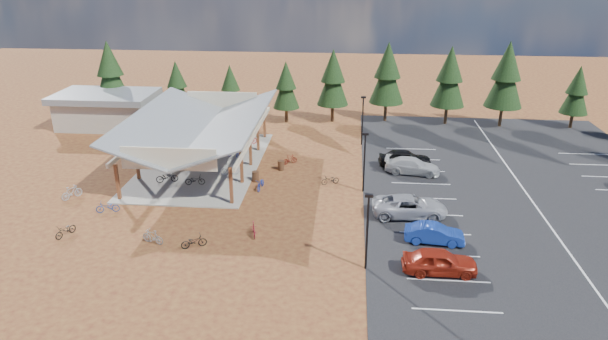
% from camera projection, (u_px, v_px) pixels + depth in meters
% --- Properties ---
extents(ground, '(140.00, 140.00, 0.00)m').
position_uv_depth(ground, '(301.00, 199.00, 43.82)').
color(ground, '#5A2417').
rests_on(ground, ground).
extents(asphalt_lot, '(27.00, 44.00, 0.04)m').
position_uv_depth(asphalt_lot, '(526.00, 192.00, 45.08)').
color(asphalt_lot, black).
rests_on(asphalt_lot, ground).
extents(concrete_pad, '(10.60, 18.60, 0.10)m').
position_uv_depth(concrete_pad, '(203.00, 164.00, 51.10)').
color(concrete_pad, gray).
rests_on(concrete_pad, ground).
extents(bike_pavilion, '(11.65, 19.40, 4.97)m').
position_uv_depth(bike_pavilion, '(200.00, 125.00, 49.70)').
color(bike_pavilion, brown).
rests_on(bike_pavilion, concrete_pad).
extents(outbuilding, '(11.00, 7.00, 3.90)m').
position_uv_depth(outbuilding, '(107.00, 109.00, 61.69)').
color(outbuilding, '#ADA593').
rests_on(outbuilding, ground).
extents(lamp_post_0, '(0.50, 0.25, 5.14)m').
position_uv_depth(lamp_post_0, '(367.00, 226.00, 33.06)').
color(lamp_post_0, black).
rests_on(lamp_post_0, ground).
extents(lamp_post_1, '(0.50, 0.25, 5.14)m').
position_uv_depth(lamp_post_1, '(364.00, 158.00, 44.16)').
color(lamp_post_1, black).
rests_on(lamp_post_1, ground).
extents(lamp_post_2, '(0.50, 0.25, 5.14)m').
position_uv_depth(lamp_post_2, '(363.00, 117.00, 55.26)').
color(lamp_post_2, black).
rests_on(lamp_post_2, ground).
extents(trash_bin_0, '(0.60, 0.60, 0.90)m').
position_uv_depth(trash_bin_0, '(256.00, 176.00, 47.13)').
color(trash_bin_0, '#442918').
rests_on(trash_bin_0, ground).
extents(trash_bin_1, '(0.60, 0.60, 0.90)m').
position_uv_depth(trash_bin_1, '(281.00, 165.00, 49.60)').
color(trash_bin_1, '#442918').
rests_on(trash_bin_1, ground).
extents(pine_0, '(3.96, 3.96, 9.22)m').
position_uv_depth(pine_0, '(110.00, 71.00, 63.74)').
color(pine_0, '#382314').
rests_on(pine_0, ground).
extents(pine_1, '(2.99, 2.99, 6.97)m').
position_uv_depth(pine_1, '(177.00, 84.00, 63.64)').
color(pine_1, '#382314').
rests_on(pine_1, ground).
extents(pine_2, '(2.87, 2.87, 6.69)m').
position_uv_depth(pine_2, '(230.00, 87.00, 62.83)').
color(pine_2, '#382314').
rests_on(pine_2, ground).
extents(pine_3, '(3.08, 3.08, 7.18)m').
position_uv_depth(pine_3, '(286.00, 85.00, 62.40)').
color(pine_3, '#382314').
rests_on(pine_3, ground).
extents(pine_4, '(3.66, 3.66, 8.52)m').
position_uv_depth(pine_4, '(333.00, 78.00, 62.31)').
color(pine_4, '#382314').
rests_on(pine_4, ground).
extents(pine_5, '(3.99, 3.99, 9.30)m').
position_uv_depth(pine_5, '(387.00, 73.00, 62.32)').
color(pine_5, '#382314').
rests_on(pine_5, ground).
extents(pine_6, '(3.88, 3.88, 9.04)m').
position_uv_depth(pine_6, '(450.00, 77.00, 61.27)').
color(pine_6, '#382314').
rests_on(pine_6, ground).
extents(pine_7, '(4.18, 4.18, 9.73)m').
position_uv_depth(pine_7, '(506.00, 75.00, 60.16)').
color(pine_7, '#382314').
rests_on(pine_7, ground).
extents(pine_8, '(3.07, 3.07, 7.15)m').
position_uv_depth(pine_8, '(577.00, 90.00, 60.19)').
color(pine_8, '#382314').
rests_on(pine_8, ground).
extents(bike_0, '(1.98, 1.20, 0.98)m').
position_uv_depth(bike_0, '(167.00, 177.00, 46.65)').
color(bike_0, black).
rests_on(bike_0, concrete_pad).
extents(bike_1, '(1.92, 0.99, 1.11)m').
position_uv_depth(bike_1, '(181.00, 163.00, 49.63)').
color(bike_1, '#969B9F').
rests_on(bike_1, concrete_pad).
extents(bike_2, '(1.79, 0.80, 0.91)m').
position_uv_depth(bike_2, '(180.00, 157.00, 51.32)').
color(bike_2, '#0E3494').
rests_on(bike_2, concrete_pad).
extents(bike_3, '(1.69, 0.63, 0.99)m').
position_uv_depth(bike_3, '(197.00, 133.00, 58.16)').
color(bike_3, maroon).
rests_on(bike_3, concrete_pad).
extents(bike_4, '(1.74, 0.84, 0.87)m').
position_uv_depth(bike_4, '(195.00, 180.00, 46.14)').
color(bike_4, black).
rests_on(bike_4, concrete_pad).
extents(bike_5, '(1.75, 0.77, 1.02)m').
position_uv_depth(bike_5, '(230.00, 169.00, 48.22)').
color(bike_5, '#A0A3A9').
rests_on(bike_5, concrete_pad).
extents(bike_6, '(1.62, 0.96, 0.80)m').
position_uv_depth(bike_6, '(234.00, 153.00, 52.46)').
color(bike_6, navy).
rests_on(bike_6, concrete_pad).
extents(bike_7, '(1.74, 0.95, 1.00)m').
position_uv_depth(bike_7, '(249.00, 139.00, 56.05)').
color(bike_7, '#9B0D0B').
rests_on(bike_7, concrete_pad).
extents(bike_8, '(1.19, 1.83, 0.91)m').
position_uv_depth(bike_8, '(66.00, 230.00, 37.92)').
color(bike_8, black).
rests_on(bike_8, ground).
extents(bike_9, '(1.42, 1.80, 1.09)m').
position_uv_depth(bike_9, '(72.00, 192.00, 43.75)').
color(bike_9, '#9FA1A7').
rests_on(bike_9, ground).
extents(bike_10, '(1.85, 1.08, 0.92)m').
position_uv_depth(bike_10, '(108.00, 207.00, 41.40)').
color(bike_10, navy).
rests_on(bike_10, ground).
extents(bike_11, '(0.85, 1.69, 0.98)m').
position_uv_depth(bike_11, '(254.00, 229.00, 37.99)').
color(bike_11, maroon).
rests_on(bike_11, ground).
extents(bike_12, '(1.84, 1.30, 0.92)m').
position_uv_depth(bike_12, '(194.00, 241.00, 36.44)').
color(bike_12, black).
rests_on(bike_12, ground).
extents(bike_13, '(1.77, 1.01, 1.03)m').
position_uv_depth(bike_13, '(153.00, 237.00, 36.94)').
color(bike_13, gray).
rests_on(bike_13, ground).
extents(bike_14, '(0.82, 1.92, 0.98)m').
position_uv_depth(bike_14, '(261.00, 184.00, 45.51)').
color(bike_14, navy).
rests_on(bike_14, ground).
extents(bike_15, '(1.48, 1.23, 0.91)m').
position_uv_depth(bike_15, '(290.00, 159.00, 51.02)').
color(bike_15, maroon).
rests_on(bike_15, ground).
extents(bike_16, '(1.68, 1.15, 0.83)m').
position_uv_depth(bike_16, '(330.00, 180.00, 46.51)').
color(bike_16, black).
rests_on(bike_16, ground).
extents(car_0, '(4.63, 1.94, 1.56)m').
position_uv_depth(car_0, '(440.00, 261.00, 33.38)').
color(car_0, maroon).
rests_on(car_0, asphalt_lot).
extents(car_1, '(4.13, 1.75, 1.33)m').
position_uv_depth(car_1, '(434.00, 234.00, 36.94)').
color(car_1, '#1737A1').
rests_on(car_1, asphalt_lot).
extents(car_2, '(5.76, 2.86, 1.57)m').
position_uv_depth(car_2, '(410.00, 206.00, 40.68)').
color(car_2, '#A5A6AE').
rests_on(car_2, asphalt_lot).
extents(car_3, '(5.16, 2.76, 1.42)m').
position_uv_depth(car_3, '(412.00, 166.00, 48.64)').
color(car_3, '#BABABA').
rests_on(car_3, asphalt_lot).
extents(car_4, '(4.96, 2.33, 1.64)m').
position_uv_depth(car_4, '(405.00, 158.00, 50.11)').
color(car_4, black).
rests_on(car_4, asphalt_lot).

